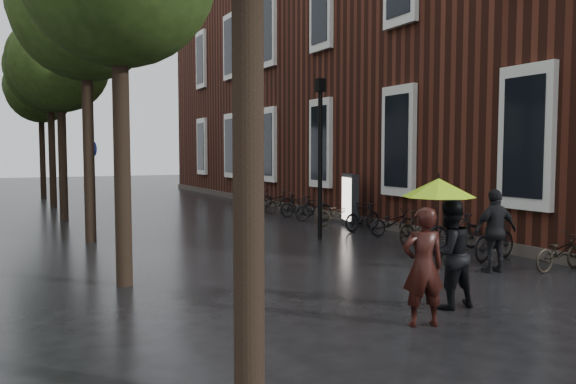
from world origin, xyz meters
TOP-DOWN VIEW (x-y plane):
  - brick_building at (10.47, 19.46)m, footprint 10.20×33.20m
  - street_trees at (-3.99, 15.91)m, footprint 4.33×34.03m
  - person_burgundy at (-0.59, 2.29)m, footprint 0.77×0.62m
  - person_black at (0.48, 2.87)m, footprint 0.94×0.75m
  - lime_umbrella at (-0.03, 2.61)m, footprint 1.17×1.17m
  - pedestrian_walking at (3.37, 4.53)m, footprint 1.12×0.58m
  - parked_bicycles at (4.58, 12.13)m, footprint 2.09×16.71m
  - ad_lightbox at (4.81, 12.43)m, footprint 0.28×1.23m
  - lamp_post at (2.35, 10.34)m, footprint 0.25×0.25m
  - cycle_sign at (-3.02, 18.56)m, footprint 0.16×0.55m

SIDE VIEW (x-z plane):
  - parked_bicycles at x=4.58m, z-range -0.06..0.99m
  - person_burgundy at x=-0.59m, z-range 0.00..1.82m
  - pedestrian_walking at x=3.37m, z-range 0.00..1.84m
  - person_black at x=0.48m, z-range 0.00..1.84m
  - ad_lightbox at x=4.81m, z-range 0.00..1.87m
  - cycle_sign at x=-3.02m, z-range 0.49..3.53m
  - lime_umbrella at x=-0.03m, z-range 1.21..2.93m
  - lamp_post at x=2.35m, z-range 0.52..5.33m
  - brick_building at x=10.47m, z-range -0.01..11.99m
  - street_trees at x=-3.99m, z-range 1.88..10.79m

